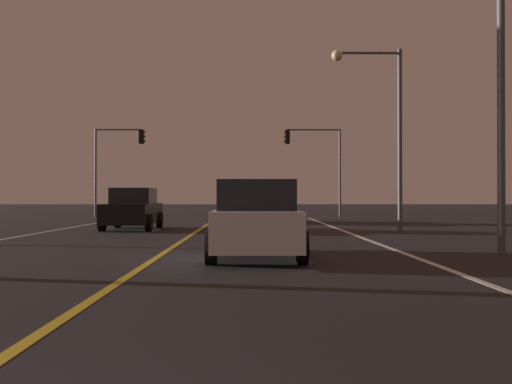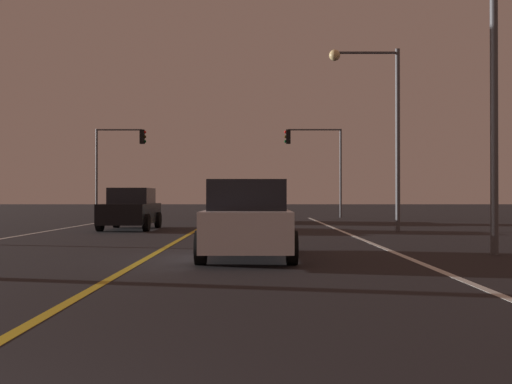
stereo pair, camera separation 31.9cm
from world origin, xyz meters
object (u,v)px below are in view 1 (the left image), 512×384
at_px(car_lead_same_lane, 256,221).
at_px(traffic_light_near_left, 119,152).
at_px(street_lamp_right_near, 481,36).
at_px(street_lamp_right_far, 382,113).
at_px(car_ahead_far, 258,207).
at_px(traffic_light_near_right, 313,151).
at_px(car_oncoming, 133,209).

height_order(car_lead_same_lane, traffic_light_near_left, traffic_light_near_left).
distance_m(car_lead_same_lane, traffic_light_near_left, 26.36).
relative_size(street_lamp_right_near, street_lamp_right_far, 1.13).
relative_size(car_ahead_far, traffic_light_near_left, 0.76).
xyz_separation_m(car_lead_same_lane, traffic_light_near_right, (3.89, 24.72, 3.41)).
bearing_deg(traffic_light_near_right, street_lamp_right_far, 94.45).
xyz_separation_m(car_ahead_far, street_lamp_right_near, (4.98, -16.78, 4.28)).
bearing_deg(street_lamp_right_near, traffic_light_near_right, -86.72).
bearing_deg(car_oncoming, street_lamp_right_near, 44.26).
height_order(traffic_light_near_left, street_lamp_right_near, street_lamp_right_near).
bearing_deg(car_oncoming, traffic_light_near_left, -165.17).
height_order(traffic_light_near_right, traffic_light_near_left, traffic_light_near_right).
height_order(traffic_light_near_left, street_lamp_right_far, street_lamp_right_far).
relative_size(traffic_light_near_right, street_lamp_right_far, 0.80).
xyz_separation_m(traffic_light_near_right, street_lamp_right_far, (1.14, -14.63, 0.41)).
bearing_deg(street_lamp_right_near, car_oncoming, -45.74).
distance_m(traffic_light_near_right, street_lamp_right_near, 24.00).
bearing_deg(traffic_light_near_left, traffic_light_near_right, 0.00).
relative_size(car_ahead_far, traffic_light_near_right, 0.76).
bearing_deg(car_ahead_far, car_lead_same_lane, 179.08).
bearing_deg(car_lead_same_lane, traffic_light_near_right, -8.95).
xyz_separation_m(traffic_light_near_left, street_lamp_right_near, (13.78, -23.95, 0.90)).
height_order(traffic_light_near_right, street_lamp_right_far, street_lamp_right_far).
distance_m(traffic_light_near_right, street_lamp_right_far, 14.68).
relative_size(car_ahead_far, street_lamp_right_far, 0.60).
xyz_separation_m(car_oncoming, street_lamp_right_far, (9.98, -1.15, 3.82)).
distance_m(car_oncoming, street_lamp_right_far, 10.74).
distance_m(car_lead_same_lane, traffic_light_near_right, 25.26).
height_order(car_ahead_far, traffic_light_near_right, traffic_light_near_right).
relative_size(car_oncoming, traffic_light_near_right, 0.76).
xyz_separation_m(car_lead_same_lane, street_lamp_right_near, (5.27, 0.77, 4.28)).
bearing_deg(street_lamp_right_far, traffic_light_near_left, -47.20).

